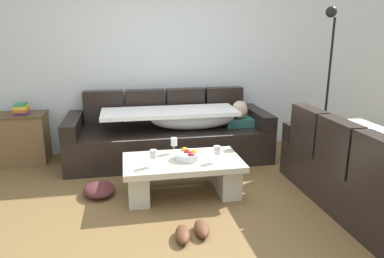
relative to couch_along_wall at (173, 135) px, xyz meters
name	(u,v)px	position (x,y,z in m)	size (l,w,h in m)	color
ground_plane	(186,219)	(-0.10, -1.63, -0.33)	(14.00, 14.00, 0.00)	brown
back_wall	(159,53)	(-0.10, 0.52, 1.02)	(9.00, 0.10, 2.70)	silver
couch_along_wall	(173,135)	(0.00, 0.00, 0.00)	(2.58, 0.92, 0.88)	black
couch_near_window	(370,175)	(1.64, -1.72, 0.01)	(0.92, 2.00, 0.88)	black
coffee_table	(183,172)	(-0.05, -1.09, -0.09)	(1.20, 0.68, 0.38)	beige
fruit_bowl	(188,155)	(0.01, -1.08, 0.10)	(0.28, 0.28, 0.10)	silver
wine_glass_near_left	(153,155)	(-0.35, -1.22, 0.17)	(0.07, 0.07, 0.17)	silver
wine_glass_near_right	(217,151)	(0.28, -1.22, 0.17)	(0.07, 0.07, 0.17)	silver
wine_glass_far_back	(174,142)	(-0.11, -0.86, 0.17)	(0.07, 0.07, 0.17)	silver
side_cabinet	(18,139)	(-1.96, 0.22, -0.01)	(0.72, 0.44, 0.64)	brown
book_stack_on_cabinet	(21,109)	(-1.88, 0.22, 0.38)	(0.18, 0.21, 0.14)	#72337F
floor_lamp	(328,72)	(2.09, -0.09, 0.79)	(0.33, 0.31, 1.95)	black
pair_of_shoes	(192,231)	(-0.10, -1.91, -0.28)	(0.31, 0.33, 0.09)	#59331E
crumpled_garment	(99,189)	(-0.90, -0.95, -0.27)	(0.40, 0.32, 0.12)	#4C2323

